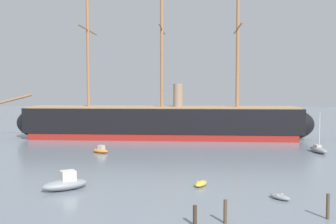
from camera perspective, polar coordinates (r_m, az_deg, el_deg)
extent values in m
cube|color=maroon|center=(77.51, -0.93, -3.56)|extent=(53.42, 8.43, 1.39)
cube|color=black|center=(77.19, -0.93, -1.21)|extent=(55.65, 8.78, 4.96)
ellipsoid|color=black|center=(83.42, -18.72, -1.53)|extent=(10.07, 7.58, 6.35)
ellipsoid|color=black|center=(79.27, 17.83, -1.76)|extent=(10.07, 7.58, 6.35)
cube|color=#9E7F5B|center=(77.02, -0.93, 0.74)|extent=(54.53, 8.11, 0.30)
cylinder|color=#936642|center=(80.23, -12.05, 9.89)|extent=(0.69, 0.69, 25.81)
cylinder|color=#936642|center=(80.64, -12.08, 12.08)|extent=(0.39, 13.34, 0.28)
cylinder|color=#936642|center=(77.47, -0.94, 10.20)|extent=(0.69, 0.69, 25.81)
cylinder|color=#936642|center=(77.90, -0.94, 12.46)|extent=(0.39, 13.34, 0.28)
cylinder|color=#936642|center=(77.68, 10.55, 10.13)|extent=(0.69, 0.69, 25.81)
cylinder|color=#936642|center=(78.10, 10.57, 12.38)|extent=(0.39, 13.34, 0.28)
cylinder|color=#936642|center=(85.76, -22.63, 1.72)|extent=(8.79, 0.57, 2.64)
cylinder|color=gray|center=(76.73, 1.55, 2.47)|extent=(1.99, 1.99, 4.96)
ellipsoid|color=gray|center=(39.94, -15.37, -10.60)|extent=(4.87, 4.20, 1.07)
cube|color=beige|center=(39.83, -14.95, -9.36)|extent=(1.86, 1.83, 1.07)
ellipsoid|color=gray|center=(36.96, 16.64, -12.23)|extent=(2.06, 2.18, 0.49)
cube|color=beige|center=(36.91, 16.64, -11.95)|extent=(0.71, 0.65, 0.08)
ellipsoid|color=gold|center=(40.26, 5.01, -10.77)|extent=(1.80, 2.45, 0.53)
cube|color=#B2ADA3|center=(40.21, 5.01, -10.49)|extent=(0.84, 0.52, 0.08)
ellipsoid|color=orange|center=(61.29, -10.23, -5.81)|extent=(3.19, 2.53, 0.69)
cube|color=#B2ADA3|center=(61.06, -10.10, -5.31)|extent=(1.18, 1.15, 0.69)
ellipsoid|color=gray|center=(65.18, 21.85, -5.34)|extent=(2.20, 5.08, 0.93)
cube|color=#B2ADA3|center=(65.32, 21.76, -4.85)|extent=(0.99, 1.34, 0.49)
cylinder|color=silver|center=(64.57, 22.01, -2.64)|extent=(0.12, 0.12, 5.66)
ellipsoid|color=#7FB2D6|center=(85.02, 4.37, -3.24)|extent=(2.36, 1.89, 0.51)
cube|color=#B2ADA3|center=(85.00, 4.38, -3.11)|extent=(0.57, 0.80, 0.08)
cylinder|color=#4C3D2D|center=(32.72, 23.11, -13.05)|extent=(0.27, 0.27, 2.01)
cylinder|color=#4C3D2D|center=(29.66, 8.70, -14.73)|extent=(0.28, 0.28, 1.82)
cylinder|color=#382B1E|center=(28.99, 4.11, -15.42)|extent=(0.31, 0.31, 1.55)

